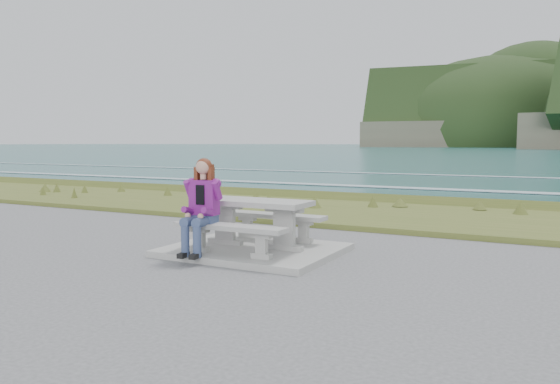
{
  "coord_description": "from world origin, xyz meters",
  "views": [
    {
      "loc": [
        4.32,
        -7.34,
        1.75
      ],
      "look_at": [
        -0.16,
        1.2,
        0.87
      ],
      "focal_mm": 35.0,
      "sensor_mm": 36.0,
      "label": 1
    }
  ],
  "objects_px": {
    "bench_seaward": "(275,219)",
    "seated_woman": "(199,219)",
    "picnic_table": "(254,210)",
    "bench_landward": "(230,231)"
  },
  "relations": [
    {
      "from": "bench_landward",
      "to": "bench_seaward",
      "type": "bearing_deg",
      "value": 90.0
    },
    {
      "from": "bench_seaward",
      "to": "seated_woman",
      "type": "height_order",
      "value": "seated_woman"
    },
    {
      "from": "bench_landward",
      "to": "seated_woman",
      "type": "distance_m",
      "value": 0.49
    },
    {
      "from": "bench_landward",
      "to": "bench_seaward",
      "type": "distance_m",
      "value": 1.4
    },
    {
      "from": "bench_seaward",
      "to": "seated_woman",
      "type": "distance_m",
      "value": 1.6
    },
    {
      "from": "bench_seaward",
      "to": "picnic_table",
      "type": "bearing_deg",
      "value": -90.0
    },
    {
      "from": "seated_woman",
      "to": "picnic_table",
      "type": "bearing_deg",
      "value": 55.18
    },
    {
      "from": "picnic_table",
      "to": "bench_landward",
      "type": "xyz_separation_m",
      "value": [
        0.0,
        -0.7,
        -0.23
      ]
    },
    {
      "from": "picnic_table",
      "to": "bench_seaward",
      "type": "xyz_separation_m",
      "value": [
        0.0,
        0.7,
        -0.23
      ]
    },
    {
      "from": "picnic_table",
      "to": "seated_woman",
      "type": "relative_size",
      "value": 1.27
    }
  ]
}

